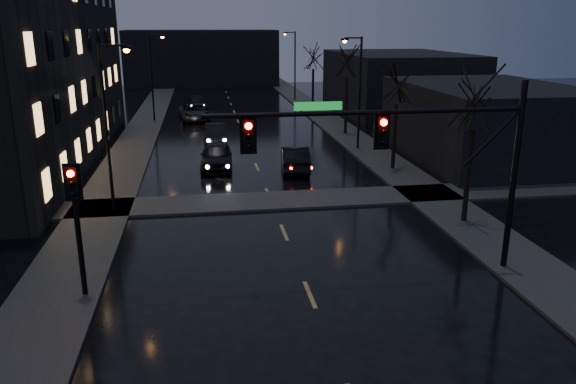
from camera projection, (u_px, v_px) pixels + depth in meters
name	position (u px, v px, depth m)	size (l,w,h in m)	color
sidewalk_left	(136.00, 142.00, 43.35)	(3.00, 140.00, 0.12)	#2D2D2B
sidewalk_right	(349.00, 136.00, 45.83)	(3.00, 140.00, 0.12)	#2D2D2B
sidewalk_cross	(271.00, 201.00, 28.97)	(40.00, 3.00, 0.12)	#2D2D2B
commercial_right_near	(486.00, 122.00, 37.63)	(10.00, 14.00, 5.00)	black
commercial_right_far	(398.00, 82.00, 58.53)	(12.00, 18.00, 6.00)	black
far_block	(202.00, 58.00, 83.73)	(22.00, 10.00, 8.00)	black
signal_mast	(416.00, 144.00, 19.15)	(11.11, 0.41, 7.00)	black
signal_pole_left	(76.00, 212.00, 18.03)	(0.35, 0.41, 4.53)	black
tree_near	(476.00, 87.00, 24.17)	(3.52, 3.52, 8.08)	black
tree_mid_a	(398.00, 76.00, 33.75)	(3.30, 3.30, 7.58)	black
tree_mid_b	(348.00, 53.00, 44.88)	(3.74, 3.74, 8.59)	black
tree_far	(313.00, 52.00, 58.29)	(3.43, 3.43, 7.88)	black
streetlight_l_near	(110.00, 115.00, 26.04)	(1.53, 0.28, 8.00)	black
streetlight_l_far	(154.00, 70.00, 51.60)	(1.53, 0.28, 8.00)	black
streetlight_r_mid	(357.00, 84.00, 39.61)	(1.53, 0.28, 8.00)	black
streetlight_r_far	(293.00, 60.00, 66.12)	(1.53, 0.28, 8.00)	black
oncoming_car_a	(216.00, 156.00, 35.51)	(1.95, 4.84, 1.65)	black
oncoming_car_b	(216.00, 134.00, 43.13)	(1.56, 4.47, 1.47)	black
oncoming_car_c	(194.00, 112.00, 53.20)	(2.59, 5.62, 1.56)	black
oncoming_car_d	(198.00, 103.00, 60.28)	(1.83, 4.51, 1.31)	black
lead_car	(295.00, 158.00, 34.95)	(1.65, 4.73, 1.56)	black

